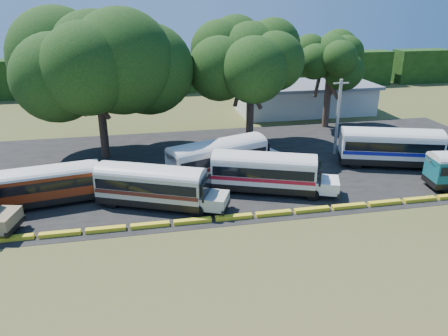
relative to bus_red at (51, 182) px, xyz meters
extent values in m
plane|color=#324818|center=(11.70, -6.33, -1.78)|extent=(160.00, 160.00, 0.00)
cube|color=black|center=(12.70, 5.67, -1.77)|extent=(64.00, 24.00, 0.02)
cube|color=gold|center=(-1.80, -5.33, -1.63)|extent=(2.70, 0.45, 0.30)
cube|color=gold|center=(1.20, -5.33, -1.63)|extent=(2.70, 0.45, 0.30)
cube|color=gold|center=(4.20, -5.33, -1.63)|extent=(2.70, 0.45, 0.30)
cube|color=gold|center=(7.20, -5.33, -1.63)|extent=(2.70, 0.45, 0.30)
cube|color=gold|center=(10.20, -5.33, -1.63)|extent=(2.70, 0.45, 0.30)
cube|color=gold|center=(13.20, -5.33, -1.63)|extent=(2.70, 0.45, 0.30)
cube|color=gold|center=(16.20, -5.33, -1.63)|extent=(2.70, 0.45, 0.30)
cube|color=gold|center=(19.20, -5.33, -1.63)|extent=(2.70, 0.45, 0.30)
cube|color=gold|center=(22.20, -5.33, -1.63)|extent=(2.70, 0.45, 0.30)
cube|color=gold|center=(25.20, -5.33, -1.63)|extent=(2.70, 0.45, 0.30)
cube|color=gold|center=(28.20, -5.33, -1.63)|extent=(2.70, 0.45, 0.30)
cube|color=beige|center=(29.70, 23.67, 0.02)|extent=(18.00, 8.00, 3.60)
cube|color=slate|center=(29.70, 23.67, 2.02)|extent=(19.00, 9.00, 0.40)
cube|color=black|center=(-12.30, 41.67, 1.22)|extent=(10.00, 4.00, 6.00)
cube|color=black|center=(-0.30, 41.67, 1.22)|extent=(10.00, 4.00, 6.00)
cube|color=black|center=(11.70, 41.67, 1.22)|extent=(10.00, 4.00, 6.00)
cube|color=black|center=(23.70, 41.67, 1.22)|extent=(10.00, 4.00, 6.00)
cube|color=black|center=(35.70, 41.67, 1.22)|extent=(10.00, 4.00, 6.00)
cube|color=black|center=(47.70, 41.67, 1.22)|extent=(10.00, 4.00, 6.00)
cube|color=black|center=(59.70, 41.67, 1.22)|extent=(10.00, 4.00, 6.00)
cube|color=#8D7554|center=(-2.63, -4.32, -0.73)|extent=(2.50, 2.83, 1.06)
cube|color=black|center=(-1.71, -4.53, -1.17)|extent=(0.81, 2.70, 0.33)
cylinder|color=black|center=(3.56, -0.42, -1.31)|extent=(0.97, 0.41, 0.94)
cylinder|color=black|center=(3.23, 1.56, -1.31)|extent=(0.97, 0.41, 0.94)
cylinder|color=black|center=(-2.73, -1.48, -1.31)|extent=(0.97, 0.41, 0.94)
cylinder|color=black|center=(-3.07, 0.50, -1.31)|extent=(0.97, 0.41, 0.94)
cube|color=black|center=(-0.22, -0.04, -1.17)|extent=(7.98, 3.59, 0.52)
cube|color=maroon|center=(-0.22, -0.04, -0.06)|extent=(7.98, 3.59, 1.72)
cube|color=black|center=(-0.22, -0.04, 0.15)|extent=(7.69, 3.60, 0.72)
ellipsoid|color=silver|center=(-0.22, -0.04, 0.80)|extent=(7.98, 3.59, 1.06)
cube|color=maroon|center=(4.41, 0.74, -0.89)|extent=(2.01, 2.32, 0.89)
cube|color=black|center=(3.83, 0.64, 0.03)|extent=(0.50, 2.15, 1.29)
cube|color=black|center=(5.20, 0.87, -1.27)|extent=(0.55, 2.30, 0.28)
cylinder|color=black|center=(10.64, -4.49, -1.29)|extent=(1.02, 0.66, 0.99)
cylinder|color=black|center=(11.49, -2.54, -1.29)|extent=(1.02, 0.66, 0.99)
cylinder|color=black|center=(4.45, -1.76, -1.29)|extent=(1.02, 0.66, 0.99)
cylinder|color=black|center=(5.30, 0.19, -1.29)|extent=(1.02, 0.66, 0.99)
cube|color=black|center=(7.52, -1.95, -1.14)|extent=(8.47, 5.56, 0.55)
cube|color=beige|center=(7.52, -1.95, 0.04)|extent=(8.47, 5.56, 1.82)
cube|color=black|center=(7.52, -1.95, 0.26)|extent=(8.19, 5.49, 0.76)
cube|color=#501B14|center=(7.52, -1.95, -0.32)|extent=(8.41, 5.57, 0.30)
ellipsoid|color=silver|center=(7.52, -1.95, 0.95)|extent=(8.47, 5.56, 1.12)
cube|color=beige|center=(12.07, -3.96, -0.84)|extent=(2.52, 2.72, 0.95)
cube|color=black|center=(11.49, -3.70, 0.13)|extent=(1.06, 2.15, 1.37)
cube|color=black|center=(12.84, -4.30, -1.24)|extent=(1.15, 2.30, 0.30)
cube|color=black|center=(3.83, -0.33, -1.24)|extent=(1.15, 2.30, 0.30)
cylinder|color=black|center=(17.80, 2.81, -1.25)|extent=(1.11, 0.65, 1.07)
cylinder|color=black|center=(17.02, 4.97, -1.25)|extent=(1.11, 0.65, 1.07)
cylinder|color=black|center=(10.95, 0.33, -1.25)|extent=(1.11, 0.65, 1.07)
cylinder|color=black|center=(10.17, 2.49, -1.25)|extent=(1.11, 0.65, 1.07)
cube|color=black|center=(13.48, 2.47, -1.09)|extent=(9.17, 5.51, 0.59)
cube|color=white|center=(13.48, 2.47, 0.18)|extent=(9.17, 5.51, 1.96)
cube|color=black|center=(13.48, 2.47, 0.42)|extent=(8.87, 5.45, 0.82)
cube|color=#561618|center=(13.48, 2.47, -0.21)|extent=(9.11, 5.52, 0.32)
ellipsoid|color=silver|center=(13.48, 2.47, 1.16)|extent=(9.17, 5.51, 1.21)
cube|color=white|center=(18.52, 4.29, -0.77)|extent=(2.62, 2.87, 1.02)
cube|color=black|center=(17.88, 4.06, 0.28)|extent=(0.99, 2.37, 1.47)
cube|color=black|center=(19.37, 4.60, -1.19)|extent=(1.08, 2.53, 0.32)
cube|color=black|center=(9.40, 0.99, -1.19)|extent=(1.08, 2.53, 0.32)
cylinder|color=black|center=(19.96, -3.54, -1.27)|extent=(1.05, 0.63, 1.02)
cylinder|color=black|center=(20.74, -1.50, -1.27)|extent=(1.05, 0.63, 1.02)
cylinder|color=black|center=(13.50, -1.04, -1.27)|extent=(1.05, 0.63, 1.02)
cylinder|color=black|center=(14.28, 1.00, -1.27)|extent=(1.05, 0.63, 1.02)
cube|color=black|center=(16.64, -1.09, -1.12)|extent=(8.71, 5.39, 0.56)
cube|color=white|center=(16.64, -1.09, 0.09)|extent=(8.71, 5.39, 1.86)
cube|color=black|center=(16.64, -1.09, 0.31)|extent=(8.42, 5.32, 0.78)
cube|color=#AC1123|center=(16.64, -1.09, -0.29)|extent=(8.65, 5.39, 0.31)
ellipsoid|color=silver|center=(16.64, -1.09, 1.02)|extent=(8.71, 5.39, 1.15)
cube|color=white|center=(21.39, -2.92, -0.82)|extent=(2.52, 2.75, 0.97)
cube|color=black|center=(20.80, -2.69, 0.18)|extent=(0.99, 2.24, 1.40)
cube|color=black|center=(22.20, -3.23, -1.22)|extent=(1.07, 2.39, 0.31)
cube|color=black|center=(12.80, 0.40, -1.22)|extent=(1.07, 2.39, 0.31)
cylinder|color=black|center=(33.69, -0.17, -1.23)|extent=(1.15, 0.64, 1.11)
cylinder|color=black|center=(34.43, 2.09, -1.23)|extent=(1.15, 0.64, 1.11)
cylinder|color=black|center=(26.54, 2.17, -1.23)|extent=(1.15, 0.64, 1.11)
cylinder|color=black|center=(27.27, 4.42, -1.23)|extent=(1.15, 0.64, 1.11)
cube|color=black|center=(29.96, 2.30, -1.06)|extent=(9.49, 5.45, 0.61)
cube|color=white|center=(29.96, 2.30, 0.25)|extent=(9.49, 5.45, 2.03)
cube|color=black|center=(29.96, 2.30, 0.49)|extent=(9.16, 5.40, 0.85)
cube|color=#0E138D|center=(29.96, 2.30, -0.16)|extent=(9.41, 5.46, 0.33)
ellipsoid|color=silver|center=(29.96, 2.30, 1.26)|extent=(9.49, 5.45, 1.25)
cube|color=black|center=(34.56, 0.80, 0.35)|extent=(0.95, 2.47, 1.52)
cube|color=black|center=(25.70, 3.69, -1.18)|extent=(1.03, 2.64, 0.33)
cylinder|color=black|center=(31.38, -4.44, -1.30)|extent=(0.99, 0.40, 0.96)
cylinder|color=black|center=(31.65, -2.39, -1.30)|extent=(0.99, 0.40, 0.96)
cube|color=black|center=(30.41, -3.27, -1.25)|extent=(0.49, 2.37, 0.29)
cylinder|color=#38251C|center=(3.47, 10.22, 1.47)|extent=(0.80, 0.80, 6.51)
cylinder|color=#38251C|center=(4.69, 10.66, 4.26)|extent=(1.24, 2.42, 3.74)
cylinder|color=#38251C|center=(2.48, 11.05, 4.26)|extent=(1.89, 2.13, 3.74)
cylinder|color=#38251C|center=(3.25, 8.94, 4.26)|extent=(2.45, 0.85, 3.74)
ellipsoid|color=black|center=(3.47, 10.22, 7.78)|extent=(12.45, 12.45, 9.13)
cylinder|color=#38251C|center=(18.69, 11.41, 1.46)|extent=(0.80, 0.80, 6.48)
cylinder|color=#38251C|center=(19.91, 11.86, 4.24)|extent=(1.24, 2.41, 3.73)
cylinder|color=#38251C|center=(17.70, 12.25, 4.24)|extent=(1.88, 2.13, 3.73)
cylinder|color=#38251C|center=(18.47, 10.13, 4.24)|extent=(2.45, 0.85, 3.73)
ellipsoid|color=black|center=(18.69, 11.41, 7.75)|extent=(9.11, 9.11, 6.68)
cylinder|color=#38251C|center=(29.68, 16.27, 1.08)|extent=(0.80, 0.80, 5.74)
cylinder|color=#38251C|center=(30.90, 16.71, 3.54)|extent=(1.16, 2.19, 3.33)
cylinder|color=#38251C|center=(28.68, 17.10, 3.54)|extent=(1.73, 1.95, 3.33)
cylinder|color=#38251C|center=(29.45, 14.99, 3.54)|extent=(2.22, 0.81, 3.33)
ellipsoid|color=black|center=(29.68, 16.27, 6.71)|extent=(7.09, 7.09, 5.20)
cylinder|color=gray|center=(26.39, 6.39, 2.05)|extent=(0.30, 0.30, 7.66)
cube|color=gray|center=(26.39, 6.39, 5.50)|extent=(1.60, 0.12, 0.12)
camera|label=1|loc=(6.94, -32.74, 13.19)|focal=35.00mm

